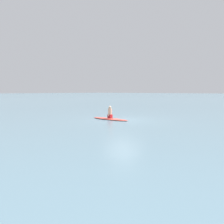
# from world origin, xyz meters

# --- Properties ---
(ground_plane) EXTENTS (400.00, 400.00, 0.00)m
(ground_plane) POSITION_xyz_m (0.00, 0.00, 0.00)
(ground_plane) COLOR slate
(surfboard) EXTENTS (3.25, 0.82, 0.10)m
(surfboard) POSITION_xyz_m (-0.86, -0.47, 0.05)
(surfboard) COLOR #D84C3F
(surfboard) RESTS_ON ground
(person_paddler) EXTENTS (0.30, 0.40, 0.91)m
(person_paddler) POSITION_xyz_m (-0.86, -0.47, 0.51)
(person_paddler) COLOR #A51E23
(person_paddler) RESTS_ON surfboard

